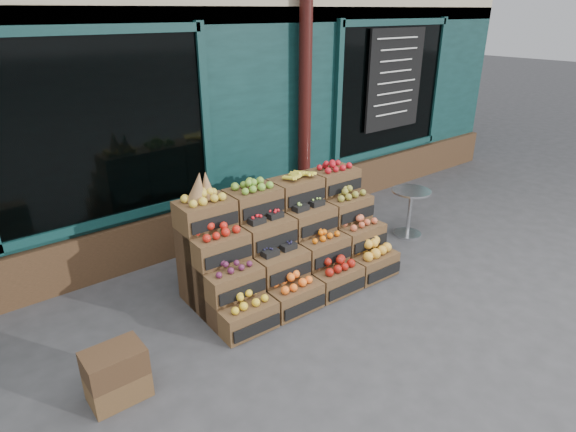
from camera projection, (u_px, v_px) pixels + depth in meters
ground at (342, 302)px, 5.30m from camera, size 60.00×60.00×0.00m
shop_facade at (131, 46)px, 8.00m from camera, size 12.00×6.24×4.80m
crate_display at (288, 246)px, 5.53m from camera, size 2.41×1.24×1.48m
spare_crates at (116, 375)px, 3.91m from camera, size 0.47×0.33×0.47m
bistro_table at (410, 207)px, 6.71m from camera, size 0.54×0.54×0.68m
shopkeeper at (63, 185)px, 5.91m from camera, size 0.83×0.68×1.96m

